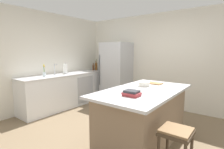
# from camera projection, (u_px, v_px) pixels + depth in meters

# --- Properties ---
(ground_plane) EXTENTS (7.20, 7.20, 0.00)m
(ground_plane) POSITION_uv_depth(u_px,v_px,m) (111.00, 135.00, 3.23)
(ground_plane) COLOR #7A664C
(wall_rear) EXTENTS (6.00, 0.10, 2.60)m
(wall_rear) POSITION_uv_depth(u_px,v_px,m) (161.00, 61.00, 4.83)
(wall_rear) COLOR silver
(wall_rear) RESTS_ON ground_plane
(wall_left) EXTENTS (0.10, 6.00, 2.60)m
(wall_left) POSITION_uv_depth(u_px,v_px,m) (38.00, 61.00, 4.54)
(wall_left) COLOR silver
(wall_left) RESTS_ON ground_plane
(counter_run_left) EXTENTS (0.65, 2.82, 0.93)m
(counter_run_left) POSITION_uv_depth(u_px,v_px,m) (69.00, 89.00, 4.98)
(counter_run_left) COLOR white
(counter_run_left) RESTS_ON ground_plane
(kitchen_island) EXTENTS (1.04, 1.91, 0.92)m
(kitchen_island) POSITION_uv_depth(u_px,v_px,m) (143.00, 116.00, 2.94)
(kitchen_island) COLOR #8E755B
(kitchen_island) RESTS_ON ground_plane
(refrigerator) EXTENTS (0.78, 0.75, 1.82)m
(refrigerator) POSITION_uv_depth(u_px,v_px,m) (116.00, 73.00, 5.30)
(refrigerator) COLOR #B7BABF
(refrigerator) RESTS_ON ground_plane
(bar_stool) EXTENTS (0.36, 0.36, 0.64)m
(bar_stool) POSITION_uv_depth(u_px,v_px,m) (176.00, 138.00, 2.07)
(bar_stool) COLOR #473828
(bar_stool) RESTS_ON ground_plane
(sink_faucet) EXTENTS (0.15, 0.05, 0.30)m
(sink_faucet) POSITION_uv_depth(u_px,v_px,m) (55.00, 69.00, 4.61)
(sink_faucet) COLOR silver
(sink_faucet) RESTS_ON counter_run_left
(flower_vase) EXTENTS (0.08, 0.08, 0.31)m
(flower_vase) POSITION_uv_depth(u_px,v_px,m) (44.00, 73.00, 4.24)
(flower_vase) COLOR silver
(flower_vase) RESTS_ON counter_run_left
(paper_towel_roll) EXTENTS (0.14, 0.14, 0.31)m
(paper_towel_roll) POSITION_uv_depth(u_px,v_px,m) (65.00, 69.00, 4.81)
(paper_towel_roll) COLOR gray
(paper_towel_roll) RESTS_ON counter_run_left
(soda_bottle) EXTENTS (0.07, 0.07, 0.35)m
(soda_bottle) POSITION_uv_depth(u_px,v_px,m) (99.00, 66.00, 5.91)
(soda_bottle) COLOR silver
(soda_bottle) RESTS_ON counter_run_left
(olive_oil_bottle) EXTENTS (0.06, 0.06, 0.36)m
(olive_oil_bottle) POSITION_uv_depth(u_px,v_px,m) (96.00, 66.00, 5.88)
(olive_oil_bottle) COLOR olive
(olive_oil_bottle) RESTS_ON counter_run_left
(whiskey_bottle) EXTENTS (0.09, 0.09, 0.31)m
(whiskey_bottle) POSITION_uv_depth(u_px,v_px,m) (96.00, 66.00, 5.76)
(whiskey_bottle) COLOR brown
(whiskey_bottle) RESTS_ON counter_run_left
(syrup_bottle) EXTENTS (0.06, 0.06, 0.25)m
(syrup_bottle) POSITION_uv_depth(u_px,v_px,m) (93.00, 67.00, 5.71)
(syrup_bottle) COLOR #5B3319
(syrup_bottle) RESTS_ON counter_run_left
(cookbook_stack) EXTENTS (0.24, 0.18, 0.08)m
(cookbook_stack) POSITION_uv_depth(u_px,v_px,m) (132.00, 93.00, 2.47)
(cookbook_stack) COLOR #A83338
(cookbook_stack) RESTS_ON kitchen_island
(mixing_bowl) EXTENTS (0.20, 0.20, 0.08)m
(mixing_bowl) POSITION_uv_depth(u_px,v_px,m) (144.00, 84.00, 3.16)
(mixing_bowl) COLOR silver
(mixing_bowl) RESTS_ON kitchen_island
(cutting_board) EXTENTS (0.29, 0.21, 0.02)m
(cutting_board) POSITION_uv_depth(u_px,v_px,m) (154.00, 83.00, 3.40)
(cutting_board) COLOR #9E7042
(cutting_board) RESTS_ON kitchen_island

